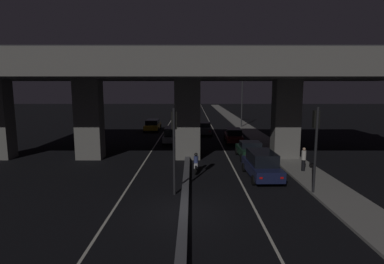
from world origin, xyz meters
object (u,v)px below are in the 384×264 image
at_px(car_taxi_yellow_second_oncoming, 152,125).
at_px(motorcycle_blue_filtering_far, 193,136).
at_px(street_lamp, 239,95).
at_px(car_grey_fourth, 203,128).
at_px(pedestrian_on_sidewalk, 303,159).
at_px(traffic_light_left_of_median, 174,136).
at_px(car_dark_blue_lead, 261,164).
at_px(car_silver_lead_oncoming, 172,135).
at_px(traffic_light_right_of_median, 315,135).
at_px(motorcycle_red_filtering_mid, 197,146).
at_px(car_dark_red_third, 233,135).
at_px(motorcycle_white_filtering_near, 196,164).
at_px(car_dark_green_second, 250,150).

height_order(car_taxi_yellow_second_oncoming, motorcycle_blue_filtering_far, car_taxi_yellow_second_oncoming).
height_order(street_lamp, car_grey_fourth, street_lamp).
xyz_separation_m(car_grey_fourth, pedestrian_on_sidewalk, (6.31, -16.97, 0.14)).
xyz_separation_m(traffic_light_left_of_median, car_dark_blue_lead, (5.52, 3.04, -2.37)).
height_order(street_lamp, car_dark_blue_lead, street_lamp).
bearing_deg(car_taxi_yellow_second_oncoming, car_silver_lead_oncoming, 20.07).
bearing_deg(traffic_light_left_of_median, street_lamp, 74.28).
bearing_deg(car_dark_blue_lead, car_silver_lead_oncoming, 25.96).
relative_size(traffic_light_right_of_median, motorcycle_red_filtering_mid, 2.41).
bearing_deg(car_taxi_yellow_second_oncoming, motorcycle_blue_filtering_far, 34.23).
height_order(car_dark_red_third, pedestrian_on_sidewalk, pedestrian_on_sidewalk).
xyz_separation_m(traffic_light_right_of_median, street_lamp, (0.34, 28.48, 1.60)).
bearing_deg(car_silver_lead_oncoming, motorcycle_white_filtering_near, 12.82).
xyz_separation_m(car_dark_blue_lead, motorcycle_blue_filtering_far, (-4.38, 13.70, -0.31)).
bearing_deg(car_grey_fourth, motorcycle_white_filtering_near, 175.31).
height_order(street_lamp, motorcycle_blue_filtering_far, street_lamp).
xyz_separation_m(car_dark_red_third, car_silver_lead_oncoming, (-6.55, 0.09, 0.08)).
distance_m(motorcycle_red_filtering_mid, pedestrian_on_sidewalk, 9.72).
xyz_separation_m(car_dark_red_third, pedestrian_on_sidewalk, (3.28, -11.48, 0.16)).
bearing_deg(traffic_light_left_of_median, car_grey_fourth, 83.53).
xyz_separation_m(car_grey_fourth, motorcycle_blue_filtering_far, (-1.26, -4.47, -0.24)).
relative_size(car_dark_green_second, pedestrian_on_sidewalk, 2.43).
relative_size(motorcycle_white_filtering_near, motorcycle_red_filtering_mid, 0.91).
bearing_deg(car_dark_green_second, traffic_light_left_of_median, 145.39).
relative_size(street_lamp, car_dark_green_second, 2.06).
distance_m(traffic_light_right_of_median, car_silver_lead_oncoming, 18.26).
distance_m(car_dark_blue_lead, car_dark_red_third, 12.68).
distance_m(car_dark_red_third, car_silver_lead_oncoming, 6.56).
bearing_deg(car_dark_red_third, traffic_light_right_of_median, -169.22).
distance_m(car_dark_green_second, pedestrian_on_sidewalk, 5.23).
distance_m(traffic_light_right_of_median, motorcycle_blue_filtering_far, 18.18).
relative_size(car_dark_red_third, motorcycle_blue_filtering_far, 2.38).
bearing_deg(motorcycle_blue_filtering_far, car_grey_fourth, -15.39).
height_order(car_taxi_yellow_second_oncoming, motorcycle_white_filtering_near, car_taxi_yellow_second_oncoming).
height_order(street_lamp, motorcycle_white_filtering_near, street_lamp).
distance_m(car_dark_blue_lead, motorcycle_white_filtering_near, 4.47).
distance_m(traffic_light_right_of_median, car_dark_blue_lead, 4.44).
relative_size(car_silver_lead_oncoming, motorcycle_white_filtering_near, 2.28).
xyz_separation_m(street_lamp, car_grey_fourth, (-5.61, -7.27, -4.08)).
bearing_deg(car_dark_green_second, car_dark_red_third, 2.78).
xyz_separation_m(traffic_light_right_of_median, motorcycle_blue_filtering_far, (-6.53, 16.74, -2.72)).
distance_m(car_silver_lead_oncoming, motorcycle_red_filtering_mid, 5.74).
bearing_deg(motorcycle_red_filtering_mid, motorcycle_blue_filtering_far, 0.45).
bearing_deg(car_grey_fourth, car_dark_red_third, -151.89).
distance_m(motorcycle_white_filtering_near, motorcycle_red_filtering_mid, 6.38).
distance_m(traffic_light_right_of_median, motorcycle_red_filtering_mid, 12.67).
bearing_deg(car_silver_lead_oncoming, car_dark_red_third, 90.36).
distance_m(traffic_light_left_of_median, motorcycle_white_filtering_near, 5.23).
relative_size(traffic_light_left_of_median, street_lamp, 0.58).
bearing_deg(car_dark_blue_lead, car_grey_fourth, 8.22).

